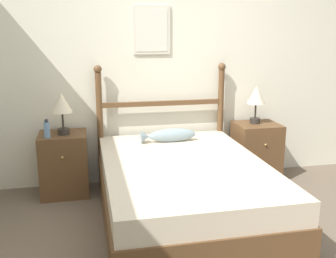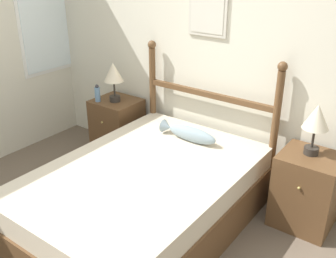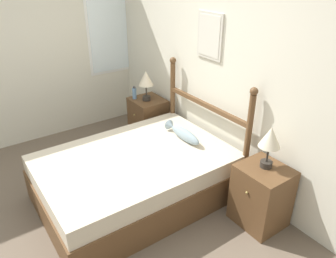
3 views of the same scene
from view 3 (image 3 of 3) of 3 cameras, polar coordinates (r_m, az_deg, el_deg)
The scene contains 11 objects.
ground_plane at distance 3.60m, azimuth -14.01°, elevation -15.34°, with size 16.00×16.00×0.00m, color brown.
wall_back at distance 3.77m, azimuth 8.91°, elevation 9.73°, with size 6.40×0.08×2.55m.
wall_left at distance 4.91m, azimuth -25.12°, elevation 11.63°, with size 0.08×6.40×2.55m.
bed at distance 3.67m, azimuth -5.63°, elevation -8.27°, with size 1.41×2.03×0.54m.
headboard at distance 3.93m, azimuth 6.54°, elevation 1.96°, with size 1.43×0.08×1.31m.
nightstand_left at distance 4.78m, azimuth -3.44°, elevation 1.59°, with size 0.47×0.45×0.64m.
nightstand_right at distance 3.43m, azimuth 15.92°, elevation -11.10°, with size 0.47×0.45×0.64m.
table_lamp_left at distance 4.53m, azimuth -3.87°, elevation 8.50°, with size 0.20×0.20×0.42m.
table_lamp_right at distance 3.13m, azimuth 17.35°, elevation -1.77°, with size 0.20×0.20×0.42m.
bottle at distance 4.67m, azimuth -5.87°, elevation 6.26°, with size 0.06×0.06×0.19m.
fish_pillow at distance 3.79m, azimuth 2.61°, elevation -0.78°, with size 0.57×0.12×0.14m.
Camera 3 is at (2.58, -0.78, 2.40)m, focal length 35.00 mm.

